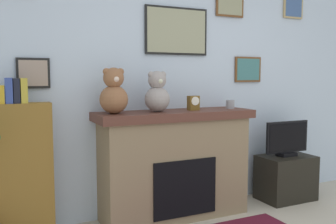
{
  "coord_description": "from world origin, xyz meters",
  "views": [
    {
      "loc": [
        -1.95,
        -1.49,
        1.39
      ],
      "look_at": [
        -0.44,
        1.71,
        1.04
      ],
      "focal_mm": 39.72,
      "sensor_mm": 36.0,
      "label": 1
    }
  ],
  "objects_px": {
    "fireplace": "(175,164)",
    "teddy_bear_cream": "(157,94)",
    "teddy_bear_grey": "(114,93)",
    "mantel_clock": "(193,103)",
    "candle_jar": "(230,104)",
    "tv_stand": "(286,178)",
    "television": "(287,139)",
    "bookshelf": "(21,169)"
  },
  "relations": [
    {
      "from": "tv_stand",
      "to": "bookshelf",
      "type": "bearing_deg",
      "value": 177.92
    },
    {
      "from": "teddy_bear_grey",
      "to": "fireplace",
      "type": "bearing_deg",
      "value": 1.71
    },
    {
      "from": "fireplace",
      "to": "tv_stand",
      "type": "height_order",
      "value": "fireplace"
    },
    {
      "from": "bookshelf",
      "to": "television",
      "type": "relative_size",
      "value": 2.43
    },
    {
      "from": "bookshelf",
      "to": "candle_jar",
      "type": "bearing_deg",
      "value": -1.27
    },
    {
      "from": "bookshelf",
      "to": "television",
      "type": "bearing_deg",
      "value": -2.11
    },
    {
      "from": "tv_stand",
      "to": "mantel_clock",
      "type": "xyz_separation_m",
      "value": [
        -1.16,
        0.05,
        0.87
      ]
    },
    {
      "from": "candle_jar",
      "to": "teddy_bear_grey",
      "type": "relative_size",
      "value": 0.22
    },
    {
      "from": "bookshelf",
      "to": "tv_stand",
      "type": "relative_size",
      "value": 2.29
    },
    {
      "from": "bookshelf",
      "to": "mantel_clock",
      "type": "relative_size",
      "value": 9.72
    },
    {
      "from": "teddy_bear_cream",
      "to": "mantel_clock",
      "type": "bearing_deg",
      "value": -0.15
    },
    {
      "from": "tv_stand",
      "to": "teddy_bear_cream",
      "type": "height_order",
      "value": "teddy_bear_cream"
    },
    {
      "from": "bookshelf",
      "to": "mantel_clock",
      "type": "height_order",
      "value": "bookshelf"
    },
    {
      "from": "bookshelf",
      "to": "television",
      "type": "height_order",
      "value": "bookshelf"
    },
    {
      "from": "fireplace",
      "to": "tv_stand",
      "type": "distance_m",
      "value": 1.39
    },
    {
      "from": "candle_jar",
      "to": "teddy_bear_cream",
      "type": "height_order",
      "value": "teddy_bear_cream"
    },
    {
      "from": "candle_jar",
      "to": "television",
      "type": "bearing_deg",
      "value": -4.41
    },
    {
      "from": "bookshelf",
      "to": "teddy_bear_grey",
      "type": "bearing_deg",
      "value": -3.32
    },
    {
      "from": "tv_stand",
      "to": "teddy_bear_grey",
      "type": "distance_m",
      "value": 2.21
    },
    {
      "from": "tv_stand",
      "to": "television",
      "type": "xyz_separation_m",
      "value": [
        0.0,
        -0.0,
        0.44
      ]
    },
    {
      "from": "fireplace",
      "to": "teddy_bear_grey",
      "type": "distance_m",
      "value": 0.93
    },
    {
      "from": "fireplace",
      "to": "teddy_bear_cream",
      "type": "distance_m",
      "value": 0.72
    },
    {
      "from": "mantel_clock",
      "to": "teddy_bear_grey",
      "type": "height_order",
      "value": "teddy_bear_grey"
    },
    {
      "from": "teddy_bear_grey",
      "to": "mantel_clock",
      "type": "bearing_deg",
      "value": -0.07
    },
    {
      "from": "teddy_bear_grey",
      "to": "candle_jar",
      "type": "bearing_deg",
      "value": 0.02
    },
    {
      "from": "teddy_bear_cream",
      "to": "bookshelf",
      "type": "bearing_deg",
      "value": 177.83
    },
    {
      "from": "television",
      "to": "mantel_clock",
      "type": "relative_size",
      "value": 4.01
    },
    {
      "from": "fireplace",
      "to": "television",
      "type": "xyz_separation_m",
      "value": [
        1.36,
        -0.07,
        0.15
      ]
    },
    {
      "from": "television",
      "to": "teddy_bear_grey",
      "type": "bearing_deg",
      "value": 178.38
    },
    {
      "from": "fireplace",
      "to": "tv_stand",
      "type": "relative_size",
      "value": 2.59
    },
    {
      "from": "mantel_clock",
      "to": "teddy_bear_cream",
      "type": "xyz_separation_m",
      "value": [
        -0.39,
        0.0,
        0.1
      ]
    },
    {
      "from": "television",
      "to": "teddy_bear_grey",
      "type": "distance_m",
      "value": 2.05
    },
    {
      "from": "television",
      "to": "teddy_bear_grey",
      "type": "height_order",
      "value": "teddy_bear_grey"
    },
    {
      "from": "mantel_clock",
      "to": "teddy_bear_cream",
      "type": "bearing_deg",
      "value": 179.85
    },
    {
      "from": "tv_stand",
      "to": "candle_jar",
      "type": "xyz_separation_m",
      "value": [
        -0.73,
        0.05,
        0.85
      ]
    },
    {
      "from": "teddy_bear_cream",
      "to": "candle_jar",
      "type": "bearing_deg",
      "value": 0.03
    },
    {
      "from": "television",
      "to": "mantel_clock",
      "type": "xyz_separation_m",
      "value": [
        -1.16,
        0.05,
        0.44
      ]
    },
    {
      "from": "mantel_clock",
      "to": "teddy_bear_grey",
      "type": "distance_m",
      "value": 0.81
    },
    {
      "from": "fireplace",
      "to": "television",
      "type": "distance_m",
      "value": 1.37
    },
    {
      "from": "fireplace",
      "to": "candle_jar",
      "type": "xyz_separation_m",
      "value": [
        0.63,
        -0.02,
        0.56
      ]
    },
    {
      "from": "television",
      "to": "teddy_bear_grey",
      "type": "relative_size",
      "value": 1.38
    },
    {
      "from": "candle_jar",
      "to": "teddy_bear_cream",
      "type": "distance_m",
      "value": 0.83
    }
  ]
}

